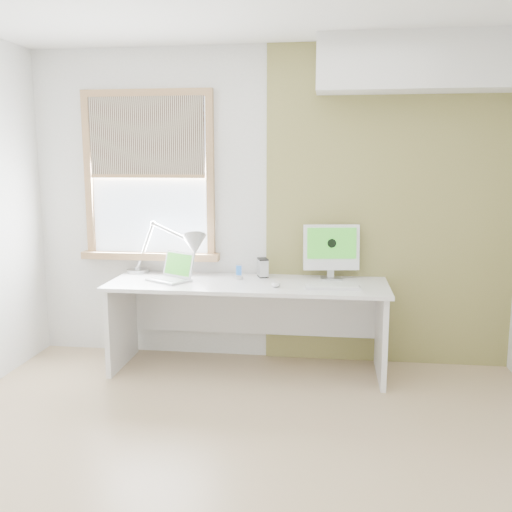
% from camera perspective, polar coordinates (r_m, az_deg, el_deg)
% --- Properties ---
extents(room, '(4.04, 3.54, 2.64)m').
position_cam_1_polar(room, '(2.98, -2.58, 2.31)').
color(room, tan).
rests_on(room, ground).
extents(accent_wall, '(2.00, 0.02, 2.60)m').
position_cam_1_polar(accent_wall, '(4.69, 13.36, 4.77)').
color(accent_wall, olive).
rests_on(accent_wall, room).
extents(soffit, '(1.60, 0.40, 0.42)m').
position_cam_1_polar(soffit, '(4.59, 16.77, 18.31)').
color(soffit, white).
rests_on(soffit, room).
extents(window, '(1.20, 0.14, 1.42)m').
position_cam_1_polar(window, '(4.86, -10.86, 7.91)').
color(window, '#997046').
rests_on(window, room).
extents(desk, '(2.20, 0.70, 0.73)m').
position_cam_1_polar(desk, '(4.54, -0.75, -4.93)').
color(desk, silver).
rests_on(desk, room).
extents(desk_lamp, '(0.78, 0.38, 0.45)m').
position_cam_1_polar(desk_lamp, '(4.68, -7.37, 0.83)').
color(desk_lamp, '#BCBEC1').
rests_on(desk_lamp, desk).
extents(laptop, '(0.41, 0.39, 0.22)m').
position_cam_1_polar(laptop, '(4.56, -8.44, -1.74)').
color(laptop, '#BCBEC1').
rests_on(laptop, desk).
extents(phone_dock, '(0.08, 0.08, 0.13)m').
position_cam_1_polar(phone_dock, '(4.55, -1.74, -1.92)').
color(phone_dock, '#BCBEC1').
rests_on(phone_dock, desk).
extents(external_drive, '(0.11, 0.14, 0.16)m').
position_cam_1_polar(external_drive, '(4.63, 0.69, -1.19)').
color(external_drive, '#BCBEC1').
rests_on(external_drive, desk).
extents(imac, '(0.46, 0.18, 0.44)m').
position_cam_1_polar(imac, '(4.57, 7.65, 0.76)').
color(imac, '#BCBEC1').
rests_on(imac, desk).
extents(keyboard, '(0.42, 0.15, 0.02)m').
position_cam_1_polar(keyboard, '(4.26, 7.83, -3.18)').
color(keyboard, white).
rests_on(keyboard, desk).
extents(mouse, '(0.08, 0.12, 0.03)m').
position_cam_1_polar(mouse, '(4.29, 2.00, -2.90)').
color(mouse, white).
rests_on(mouse, desk).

